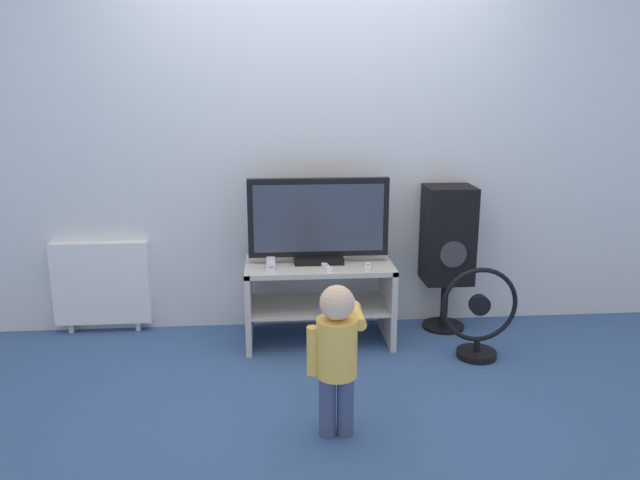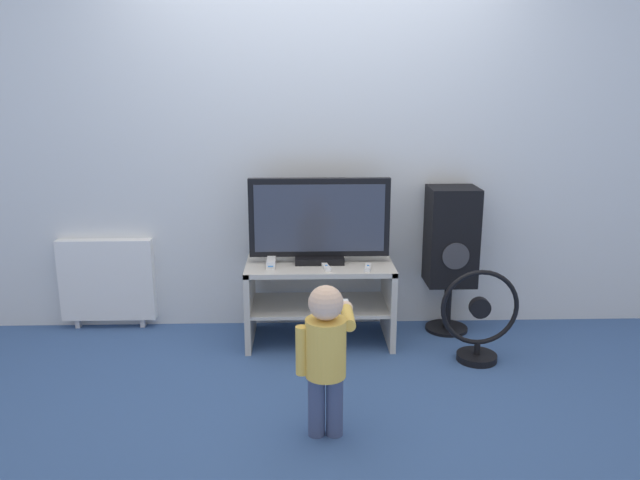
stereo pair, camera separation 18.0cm
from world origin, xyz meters
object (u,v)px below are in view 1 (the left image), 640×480
object	(u,v)px
remote_secondary	(327,267)
floor_fan	(479,318)
child	(337,348)
radiator	(102,283)
remote_primary	(368,267)
speaker_tower	(448,238)
television	(318,221)
game_console	(271,263)

from	to	relation	value
remote_secondary	floor_fan	distance (m)	0.96
child	radiator	xyz separation A→B (m)	(-1.41, 1.37, -0.10)
remote_primary	radiator	distance (m)	1.76
floor_fan	speaker_tower	bearing A→B (deg)	98.63
remote_primary	floor_fan	world-z (taller)	floor_fan
television	speaker_tower	size ratio (longest dim) A/B	0.90
remote_primary	radiator	world-z (taller)	radiator
television	speaker_tower	bearing A→B (deg)	7.38
game_console	remote_secondary	xyz separation A→B (m)	(0.34, -0.07, -0.01)
remote_secondary	radiator	distance (m)	1.52
floor_fan	game_console	bearing A→B (deg)	167.22
television	radiator	size ratio (longest dim) A/B	1.40
television	remote_primary	distance (m)	0.42
remote_secondary	speaker_tower	distance (m)	0.87
television	speaker_tower	distance (m)	0.88
remote_primary	child	distance (m)	1.02
television	floor_fan	world-z (taller)	television
child	floor_fan	world-z (taller)	child
remote_primary	speaker_tower	xyz separation A→B (m)	(0.57, 0.28, 0.10)
game_console	remote_primary	distance (m)	0.60
remote_primary	speaker_tower	world-z (taller)	speaker_tower
game_console	radiator	world-z (taller)	radiator
television	game_console	xyz separation A→B (m)	(-0.30, -0.09, -0.24)
television	child	world-z (taller)	television
child	television	bearing A→B (deg)	89.80
game_console	floor_fan	xyz separation A→B (m)	(1.23, -0.28, -0.29)
television	remote_secondary	size ratio (longest dim) A/B	6.55
remote_secondary	radiator	size ratio (longest dim) A/B	0.21
child	game_console	bearing A→B (deg)	105.73
game_console	speaker_tower	distance (m)	1.18
game_console	radiator	distance (m)	1.18
game_console	speaker_tower	xyz separation A→B (m)	(1.16, 0.20, 0.09)
child	speaker_tower	distance (m)	1.53
game_console	child	xyz separation A→B (m)	(0.30, -1.05, -0.10)
game_console	television	bearing A→B (deg)	16.17
television	radiator	bearing A→B (deg)	170.66
radiator	television	bearing A→B (deg)	-9.34
speaker_tower	radiator	world-z (taller)	speaker_tower
television	remote_secondary	bearing A→B (deg)	-76.83
remote_secondary	radiator	xyz separation A→B (m)	(-1.45, 0.39, -0.19)
remote_primary	speaker_tower	distance (m)	0.64
television	child	distance (m)	1.19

